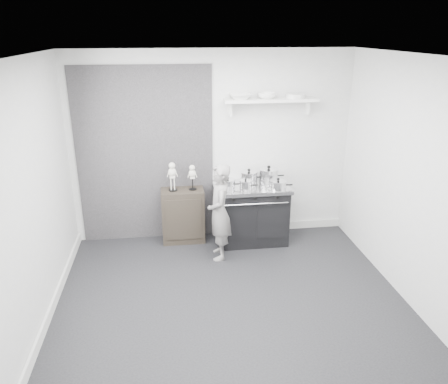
{
  "coord_description": "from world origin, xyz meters",
  "views": [
    {
      "loc": [
        -0.64,
        -4.23,
        2.93
      ],
      "look_at": [
        0.05,
        0.95,
        0.98
      ],
      "focal_mm": 35.0,
      "sensor_mm": 36.0,
      "label": 1
    }
  ],
  "objects": [
    {
      "name": "plate_stack",
      "position": [
        1.14,
        1.67,
        2.07
      ],
      "size": [
        0.26,
        0.26,
        0.06
      ],
      "primitive_type": "cylinder",
      "color": "silver",
      "rests_on": "wall_shelf"
    },
    {
      "name": "stove",
      "position": [
        0.52,
        1.48,
        0.43
      ],
      "size": [
        1.07,
        0.67,
        0.86
      ],
      "color": "black",
      "rests_on": "ground"
    },
    {
      "name": "side_cabinet",
      "position": [
        -0.46,
        1.61,
        0.39
      ],
      "size": [
        0.61,
        0.35,
        0.79
      ],
      "primitive_type": "cube",
      "color": "black",
      "rests_on": "ground"
    },
    {
      "name": "pot_front_center",
      "position": [
        0.4,
        1.32,
        0.92
      ],
      "size": [
        0.26,
        0.17,
        0.17
      ],
      "color": "silver",
      "rests_on": "stove"
    },
    {
      "name": "pot_back_right",
      "position": [
        0.79,
        1.58,
        0.96
      ],
      "size": [
        0.37,
        0.28,
        0.25
      ],
      "color": "silver",
      "rests_on": "stove"
    },
    {
      "name": "ground",
      "position": [
        0.0,
        0.0,
        0.0
      ],
      "size": [
        4.0,
        4.0,
        0.0
      ],
      "primitive_type": "plane",
      "color": "black",
      "rests_on": "ground"
    },
    {
      "name": "room_shell",
      "position": [
        -0.09,
        0.15,
        1.64
      ],
      "size": [
        4.02,
        3.62,
        2.71
      ],
      "color": "silver",
      "rests_on": "ground"
    },
    {
      "name": "bowl_small",
      "position": [
        0.74,
        1.67,
        2.08
      ],
      "size": [
        0.26,
        0.26,
        0.08
      ],
      "primitive_type": "imported",
      "color": "white",
      "rests_on": "wall_shelf"
    },
    {
      "name": "wall_shelf",
      "position": [
        0.8,
        1.68,
        2.01
      ],
      "size": [
        1.3,
        0.26,
        0.24
      ],
      "color": "white",
      "rests_on": "room_shell"
    },
    {
      "name": "skeleton_full",
      "position": [
        -0.59,
        1.61,
        1.03
      ],
      "size": [
        0.13,
        0.09,
        0.48
      ],
      "primitive_type": null,
      "color": "silver",
      "rests_on": "side_cabinet"
    },
    {
      "name": "pot_front_left",
      "position": [
        0.17,
        1.4,
        0.92
      ],
      "size": [
        0.29,
        0.21,
        0.17
      ],
      "color": "silver",
      "rests_on": "stove"
    },
    {
      "name": "bowl_large",
      "position": [
        0.37,
        1.67,
        2.08
      ],
      "size": [
        0.31,
        0.31,
        0.08
      ],
      "primitive_type": "imported",
      "color": "white",
      "rests_on": "wall_shelf"
    },
    {
      "name": "skeleton_torso",
      "position": [
        -0.31,
        1.61,
        1.0
      ],
      "size": [
        0.12,
        0.08,
        0.42
      ],
      "primitive_type": null,
      "color": "silver",
      "rests_on": "side_cabinet"
    },
    {
      "name": "child",
      "position": [
        0.01,
        1.04,
        0.66
      ],
      "size": [
        0.33,
        0.49,
        1.31
      ],
      "primitive_type": "imported",
      "rotation": [
        0.0,
        0.0,
        -1.61
      ],
      "color": "gray",
      "rests_on": "ground"
    },
    {
      "name": "pot_front_right",
      "position": [
        0.85,
        1.28,
        0.92
      ],
      "size": [
        0.32,
        0.24,
        0.17
      ],
      "color": "silver",
      "rests_on": "stove"
    },
    {
      "name": "pot_back_left",
      "position": [
        0.5,
        1.61,
        0.94
      ],
      "size": [
        0.34,
        0.25,
        0.21
      ],
      "color": "silver",
      "rests_on": "stove"
    }
  ]
}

